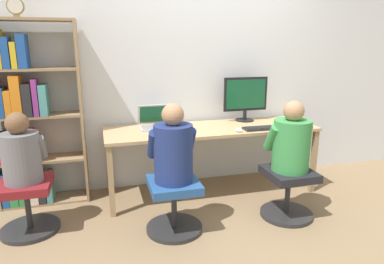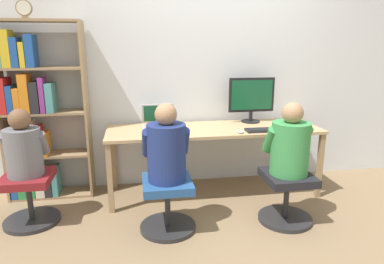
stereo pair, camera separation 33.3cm
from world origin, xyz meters
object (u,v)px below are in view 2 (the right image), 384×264
object	(u,v)px
desktop_monitor	(251,99)
laptop	(159,122)
keyboard	(267,130)
office_chair_right	(168,202)
person_at_monitor	(290,144)
office_chair_side	(29,196)
office_chair_left	(287,194)
person_at_laptop	(166,148)
desk_clock	(24,8)
bookshelf	(34,118)
person_near_shelf	(23,148)

from	to	relation	value
desktop_monitor	laptop	bearing A→B (deg)	-176.32
laptop	keyboard	world-z (taller)	laptop
laptop	desktop_monitor	bearing A→B (deg)	3.68
office_chair_right	person_at_monitor	xyz separation A→B (m)	(1.07, -0.02, 0.47)
desktop_monitor	office_chair_side	xyz separation A→B (m)	(-2.23, -0.58, -0.73)
person_at_monitor	office_chair_left	bearing A→B (deg)	-90.00
office_chair_right	person_at_monitor	world-z (taller)	person_at_monitor
keyboard	laptop	bearing A→B (deg)	161.52
person_at_laptop	office_chair_side	distance (m)	1.33
keyboard	person_at_laptop	size ratio (longest dim) A/B	0.66
person_at_monitor	person_at_laptop	size ratio (longest dim) A/B	0.97
keyboard	desk_clock	distance (m)	2.56
bookshelf	person_near_shelf	distance (m)	0.58
keyboard	person_at_monitor	xyz separation A→B (m)	(0.01, -0.50, -0.01)
desktop_monitor	office_chair_left	world-z (taller)	desktop_monitor
person_at_laptop	desk_clock	distance (m)	1.85
laptop	office_chair_left	distance (m)	1.47
person_at_laptop	bookshelf	world-z (taller)	bookshelf
office_chair_left	office_chair_right	distance (m)	1.07
office_chair_right	person_near_shelf	xyz separation A→B (m)	(-1.20, 0.32, 0.45)
desktop_monitor	bookshelf	size ratio (longest dim) A/B	0.29
laptop	desk_clock	xyz separation A→B (m)	(-1.20, -0.01, 1.11)
bookshelf	office_chair_side	world-z (taller)	bookshelf
person_at_monitor	person_at_laptop	xyz separation A→B (m)	(-1.07, 0.03, 0.01)
person_at_laptop	bookshelf	xyz separation A→B (m)	(-1.25, 0.87, 0.11)
laptop	keyboard	distance (m)	1.12
office_chair_left	person_near_shelf	distance (m)	2.35
person_at_monitor	desktop_monitor	bearing A→B (deg)	92.78
desk_clock	person_near_shelf	size ratio (longest dim) A/B	0.28
person_at_monitor	desk_clock	distance (m)	2.69
person_near_shelf	keyboard	bearing A→B (deg)	3.96
desktop_monitor	person_at_monitor	size ratio (longest dim) A/B	0.81
desk_clock	desktop_monitor	bearing A→B (deg)	2.02
keyboard	office_chair_right	size ratio (longest dim) A/B	0.89
keyboard	office_chair_right	xyz separation A→B (m)	(-1.06, -0.48, -0.48)
office_chair_left	office_chair_right	xyz separation A→B (m)	(-1.07, 0.03, 0.00)
desktop_monitor	person_at_laptop	size ratio (longest dim) A/B	0.79
keyboard	desktop_monitor	bearing A→B (deg)	94.12
keyboard	desk_clock	world-z (taller)	desk_clock
office_chair_side	desktop_monitor	bearing A→B (deg)	14.63
person_at_monitor	office_chair_side	size ratio (longest dim) A/B	1.31
desktop_monitor	bookshelf	distance (m)	2.28
person_at_monitor	bookshelf	distance (m)	2.50
laptop	person_at_laptop	xyz separation A→B (m)	(0.01, -0.83, -0.03)
desktop_monitor	keyboard	bearing A→B (deg)	-85.88
bookshelf	desk_clock	distance (m)	1.04
person_at_laptop	desk_clock	size ratio (longest dim) A/B	3.94
bookshelf	person_near_shelf	size ratio (longest dim) A/B	3.05
desktop_monitor	office_chair_left	distance (m)	1.18
office_chair_right	office_chair_side	xyz separation A→B (m)	(-1.20, 0.32, 0.00)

